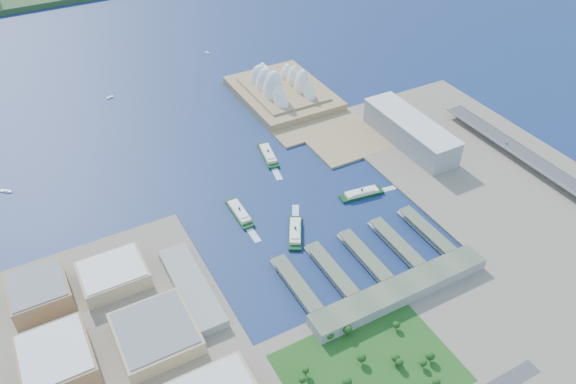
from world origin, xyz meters
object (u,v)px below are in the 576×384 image
toaster_building (410,132)px  ferry_a (239,211)px  ferry_d (362,192)px  car_c (507,144)px  ferry_b (268,153)px  opera_house (283,79)px  ferry_c (295,231)px

toaster_building → ferry_a: toaster_building is taller
ferry_d → car_c: (222.30, -16.87, 10.15)m
ferry_d → car_c: 223.17m
toaster_building → ferry_a: size_ratio=2.74×
toaster_building → ferry_a: 269.22m
toaster_building → ferry_b: 196.17m
opera_house → ferry_b: size_ratio=3.09×
toaster_building → car_c: size_ratio=38.70×
ferry_a → ferry_d: (146.46, -39.16, -0.07)m
car_c → ferry_b: bearing=152.9°
ferry_a → ferry_c: (41.18, -60.91, -0.07)m
toaster_building → ferry_d: 137.40m
ferry_c → opera_house: bearing=-85.9°
ferry_b → car_c: 320.34m
opera_house → car_c: bearing=-55.7°
ferry_a → ferry_c: bearing=-54.8°
ferry_a → car_c: bearing=-7.5°
ferry_a → ferry_c: 73.52m
car_c → toaster_building: bearing=141.8°
toaster_building → ferry_c: size_ratio=2.78×
car_c → ferry_d: bearing=175.7°
toaster_building → ferry_c: (-226.58, -84.46, -15.22)m
opera_house → ferry_a: opera_house is taller
ferry_b → opera_house: bearing=65.9°
opera_house → ferry_c: opera_house is taller
ferry_b → ferry_c: 156.67m
ferry_a → car_c: (368.76, -56.03, 10.08)m
opera_house → ferry_c: (-136.58, -284.46, -26.72)m
ferry_b → ferry_d: bearing=-53.1°
opera_house → car_c: opera_house is taller
ferry_c → car_c: bearing=-149.4°
toaster_building → car_c: toaster_building is taller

